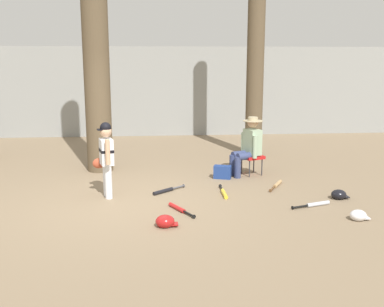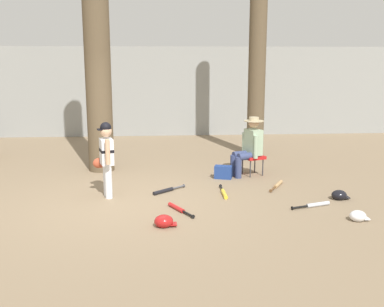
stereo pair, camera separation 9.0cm
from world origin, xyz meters
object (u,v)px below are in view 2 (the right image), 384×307
Objects in this scene: bat_yellow_trainer at (224,193)px; young_ballplayer at (106,155)px; batting_helmet_red at (164,221)px; batting_helmet_white at (358,216)px; bat_aluminum_silver at (315,205)px; folding_stool at (253,158)px; tree_behind_spectator at (258,43)px; bat_red_barrel at (178,209)px; bat_wood_tan at (277,185)px; bat_black_composite at (166,190)px; batting_helmet_black at (339,195)px; seated_spectator at (249,145)px; tree_near_player at (97,41)px; handbag_beside_stool at (223,172)px.

young_ballplayer is at bearing 178.92° from bat_yellow_trainer.
batting_helmet_red is at bearing -58.04° from young_ballplayer.
young_ballplayer is at bearing 158.49° from batting_helmet_white.
folding_stool is at bearing 105.09° from bat_aluminum_silver.
tree_behind_spectator reaches higher than young_ballplayer.
bat_red_barrel is 2.29m from bat_wood_tan.
batting_helmet_black is at bearing -12.46° from bat_black_composite.
bat_yellow_trainer is at bearing -157.44° from bat_wood_tan.
batting_helmet_black is at bearing -55.24° from seated_spectator.
batting_helmet_red is 2.85m from batting_helmet_white.
folding_stool is 1.62m from bat_yellow_trainer.
tree_near_player is 19.89× the size of batting_helmet_red.
bat_wood_tan is (0.93, -0.67, -0.10)m from handbag_beside_stool.
batting_helmet_white is at bearing -14.11° from bat_red_barrel.
tree_near_player is at bearing 139.20° from bat_yellow_trainer.
tree_near_player is at bearing 159.92° from handbag_beside_stool.
bat_red_barrel and bat_wood_tan have the same top height.
folding_stool is 1.02m from bat_wood_tan.
tree_behind_spectator is 18.85× the size of batting_helmet_red.
young_ballplayer is at bearing 173.41° from batting_helmet_black.
young_ballplayer reaches higher than handbag_beside_stool.
bat_yellow_trainer is at bearing 150.42° from bat_aluminum_silver.
seated_spectator is 4.14× the size of batting_helmet_white.
bat_red_barrel is at bearing -125.78° from seated_spectator.
bat_wood_tan is at bearing -36.03° from handbag_beside_stool.
handbag_beside_stool is (2.18, 1.08, -0.61)m from young_ballplayer.
seated_spectator is 2.70m from bat_red_barrel.
batting_helmet_white is (1.08, -2.80, -0.57)m from seated_spectator.
batting_helmet_red reaches higher than bat_aluminum_silver.
young_ballplayer is (0.33, -2.00, -1.97)m from tree_near_player.
young_ballplayer is 3.02m from seated_spectator.
bat_yellow_trainer is 1.04m from bat_black_composite.
bat_black_composite is 3.01m from batting_helmet_black.
seated_spectator reaches higher than batting_helmet_red.
bat_yellow_trainer is (-1.08, -0.45, 0.00)m from bat_wood_tan.
tree_near_player is at bearing 139.78° from batting_helmet_white.
batting_helmet_white reaches higher than bat_black_composite.
bat_red_barrel is 1.16m from bat_yellow_trainer.
batting_helmet_black is 1.05× the size of batting_helmet_white.
batting_helmet_red is at bearing -160.20° from batting_helmet_black.
folding_stool is at bearing 20.88° from seated_spectator.
bat_aluminum_silver is 1.05× the size of bat_red_barrel.
folding_stool reaches higher than bat_wood_tan.
tree_near_player is 4.19m from bat_red_barrel.
young_ballplayer is 3.57m from bat_aluminum_silver.
tree_behind_spectator is (3.62, 1.29, 0.03)m from tree_near_player.
bat_wood_tan and bat_yellow_trainer have the same top height.
handbag_beside_stool is (-1.11, -2.21, -2.61)m from tree_behind_spectator.
batting_helmet_white is at bearing -40.22° from tree_near_player.
bat_black_composite is (1.34, -1.81, -2.68)m from tree_near_player.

